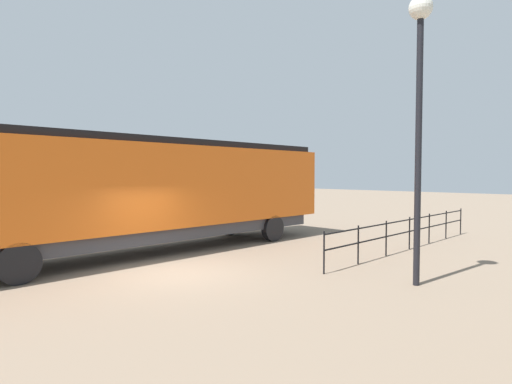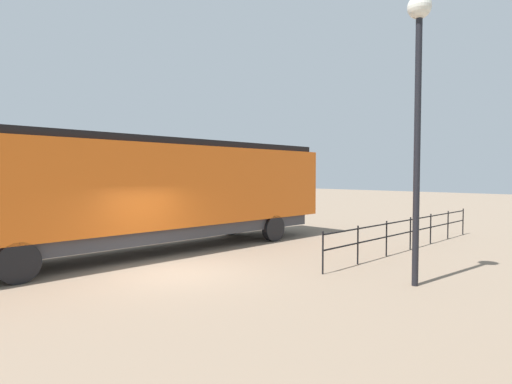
{
  "view_description": "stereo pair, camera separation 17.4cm",
  "coord_description": "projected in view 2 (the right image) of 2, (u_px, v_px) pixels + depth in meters",
  "views": [
    {
      "loc": [
        9.94,
        -6.72,
        2.84
      ],
      "look_at": [
        -0.51,
        3.86,
        2.21
      ],
      "focal_mm": 29.07,
      "sensor_mm": 36.0,
      "label": 1
    },
    {
      "loc": [
        10.07,
        -6.6,
        2.84
      ],
      "look_at": [
        -0.51,
        3.86,
        2.21
      ],
      "focal_mm": 29.07,
      "sensor_mm": 36.0,
      "label": 2
    }
  ],
  "objects": [
    {
      "name": "locomotive",
      "position": [
        166.0,
        189.0,
        15.4
      ],
      "size": [
        3.04,
        15.23,
        4.11
      ],
      "color": "orange",
      "rests_on": "ground_plane"
    },
    {
      "name": "lamp_post",
      "position": [
        418.0,
        75.0,
        10.34
      ],
      "size": [
        0.59,
        0.59,
        7.29
      ],
      "color": "black",
      "rests_on": "ground_plane"
    },
    {
      "name": "platform_fence",
      "position": [
        410.0,
        229.0,
        15.65
      ],
      "size": [
        0.05,
        11.14,
        1.23
      ],
      "color": "black",
      "rests_on": "ground_plane"
    },
    {
      "name": "ground_plane",
      "position": [
        173.0,
        273.0,
        11.91
      ],
      "size": [
        120.0,
        120.0,
        0.0
      ],
      "primitive_type": "plane",
      "color": "#84705B"
    }
  ]
}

